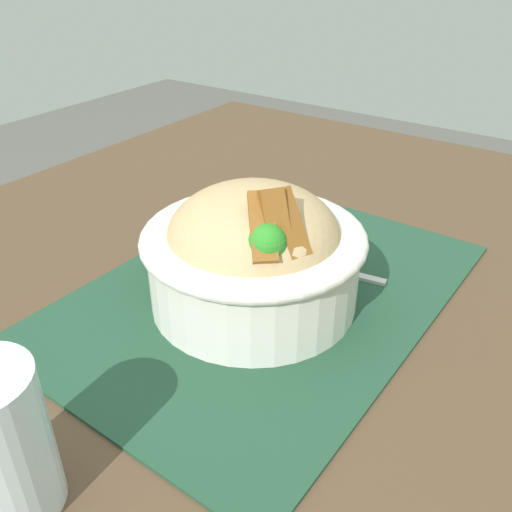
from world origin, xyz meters
TOP-DOWN VIEW (x-y plane):
  - table at (0.00, 0.00)m, footprint 1.07×0.91m
  - placemat at (-0.01, 0.00)m, footprint 0.44×0.31m
  - bowl at (-0.04, -0.00)m, footprint 0.20×0.20m
  - fork at (0.05, -0.02)m, footprint 0.03×0.13m

SIDE VIEW (x-z plane):
  - table at x=0.00m, z-range 0.29..1.03m
  - placemat at x=-0.01m, z-range 0.74..0.74m
  - fork at x=0.05m, z-range 0.74..0.75m
  - bowl at x=-0.04m, z-range 0.73..0.87m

